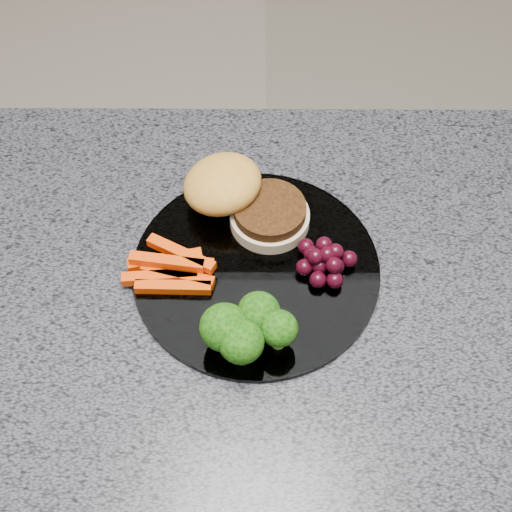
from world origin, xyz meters
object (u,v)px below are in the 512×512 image
at_px(plate, 256,268).
at_px(island_cabinet, 271,469).
at_px(burger, 239,198).
at_px(grape_bunch, 325,260).

bearing_deg(plate, island_cabinet, -67.82).
height_order(island_cabinet, burger, burger).
xyz_separation_m(island_cabinet, burger, (-0.04, 0.14, 0.50)).
relative_size(plate, burger, 1.57).
xyz_separation_m(plate, burger, (-0.02, 0.08, 0.02)).
distance_m(island_cabinet, burger, 0.52).
distance_m(island_cabinet, plate, 0.48).
height_order(plate, grape_bunch, grape_bunch).
height_order(burger, grape_bunch, burger).
bearing_deg(island_cabinet, grape_bunch, 50.91).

